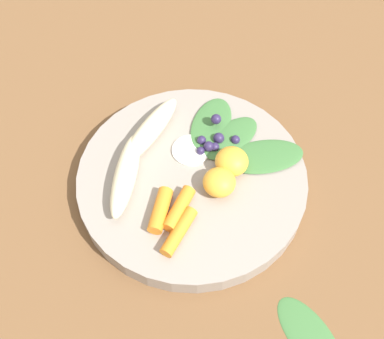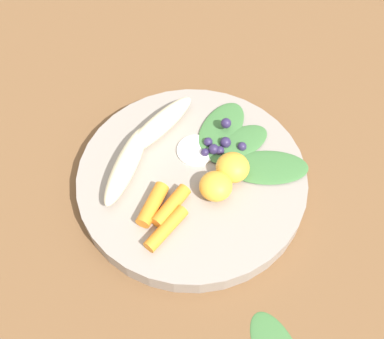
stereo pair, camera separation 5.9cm
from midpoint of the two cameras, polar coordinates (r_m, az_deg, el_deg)
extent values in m
plane|color=brown|center=(0.62, -2.72, -2.06)|extent=(2.40, 2.40, 0.00)
cylinder|color=gray|center=(0.61, -2.76, -1.42)|extent=(0.29, 0.29, 0.03)
ellipsoid|color=beige|center=(0.59, -10.80, -0.84)|extent=(0.13, 0.05, 0.03)
ellipsoid|color=beige|center=(0.62, -7.70, 4.54)|extent=(0.12, 0.09, 0.03)
ellipsoid|color=#F4A833|center=(0.59, 1.94, 0.76)|extent=(0.04, 0.04, 0.03)
ellipsoid|color=#F4A833|center=(0.57, 0.36, -1.76)|extent=(0.04, 0.04, 0.03)
cylinder|color=orange|center=(0.56, -6.81, -5.09)|extent=(0.06, 0.03, 0.02)
cylinder|color=orange|center=(0.56, -4.56, -4.93)|extent=(0.06, 0.04, 0.02)
cylinder|color=orange|center=(0.55, -4.66, -7.66)|extent=(0.06, 0.05, 0.02)
sphere|color=#2D234C|center=(0.61, -1.72, 2.06)|extent=(0.01, 0.01, 0.01)
sphere|color=#2D234C|center=(0.61, 0.01, 2.52)|extent=(0.01, 0.01, 0.01)
sphere|color=#2D234C|center=(0.61, -0.75, 2.58)|extent=(0.01, 0.01, 0.01)
sphere|color=#2D234C|center=(0.62, -1.56, 3.34)|extent=(0.01, 0.01, 0.01)
sphere|color=#2D234C|center=(0.62, 2.53, 3.38)|extent=(0.01, 0.01, 0.01)
sphere|color=#2D234C|center=(0.62, 0.22, 5.86)|extent=(0.01, 0.01, 0.01)
sphere|color=#2D234C|center=(0.62, 0.51, 3.58)|extent=(0.01, 0.01, 0.01)
cylinder|color=white|center=(0.61, -2.64, 2.12)|extent=(0.05, 0.05, 0.00)
ellipsoid|color=#3D7038|center=(0.61, 5.93, 1.37)|extent=(0.07, 0.11, 0.00)
ellipsoid|color=#3D7038|center=(0.63, 1.97, 3.63)|extent=(0.09, 0.10, 0.00)
ellipsoid|color=#3D7038|center=(0.64, -0.31, 5.29)|extent=(0.11, 0.08, 0.00)
ellipsoid|color=#3D7038|center=(0.55, 10.84, -19.16)|extent=(0.11, 0.09, 0.01)
camera|label=1|loc=(0.03, -92.87, -4.26)|focal=44.52mm
camera|label=2|loc=(0.03, 87.13, 4.26)|focal=44.52mm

